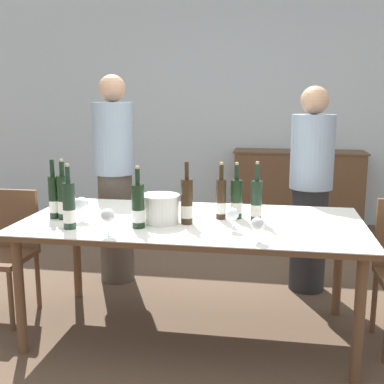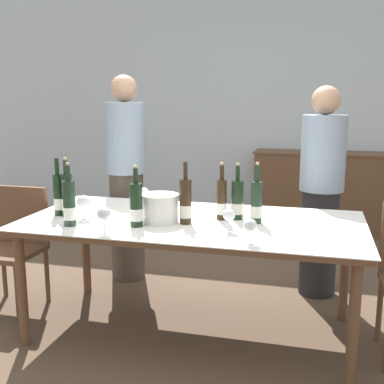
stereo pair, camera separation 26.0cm
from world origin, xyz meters
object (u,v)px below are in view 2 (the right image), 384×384
(wine_bottle_4, at_px, (58,195))
(wine_glass_3, at_px, (250,226))
(wine_bottle_3, at_px, (237,201))
(person_host, at_px, (126,179))
(wine_bottle_2, at_px, (69,204))
(wine_glass_0, at_px, (104,215))
(wine_glass_1, at_px, (152,197))
(wine_bottle_0, at_px, (136,206))
(dining_table, at_px, (192,229))
(wine_bottle_5, at_px, (67,196))
(wine_bottle_1, at_px, (256,203))
(wine_glass_4, at_px, (229,216))
(wine_glass_2, at_px, (84,202))
(wine_bottle_6, at_px, (186,203))
(wine_glass_5, at_px, (144,194))
(wine_bottle_7, at_px, (222,200))
(sideboard_cabinet, at_px, (319,191))
(ice_bucket, at_px, (160,207))
(person_guest_left, at_px, (321,193))
(chair_left_end, at_px, (15,239))

(wine_bottle_4, xyz_separation_m, wine_glass_3, (1.30, -0.31, -0.04))
(wine_bottle_3, height_order, person_host, person_host)
(wine_bottle_2, relative_size, wine_glass_0, 2.47)
(wine_glass_1, bearing_deg, wine_bottle_0, -84.60)
(wine_bottle_3, bearing_deg, wine_glass_0, -142.40)
(wine_bottle_4, bearing_deg, dining_table, 5.93)
(dining_table, xyz_separation_m, wine_glass_3, (0.42, -0.40, 0.15))
(dining_table, relative_size, wine_bottle_5, 5.54)
(wine_bottle_1, distance_m, wine_glass_4, 0.28)
(wine_glass_2, bearing_deg, wine_bottle_6, 3.94)
(wine_glass_4, relative_size, wine_glass_5, 0.92)
(wine_bottle_3, distance_m, wine_bottle_7, 0.10)
(wine_glass_4, bearing_deg, sideboard_cabinet, 80.13)
(wine_glass_1, xyz_separation_m, wine_glass_5, (-0.09, 0.07, 0.01))
(wine_glass_1, bearing_deg, wine_bottle_1, -10.46)
(dining_table, distance_m, wine_bottle_0, 0.41)
(ice_bucket, height_order, wine_bottle_4, wine_bottle_4)
(wine_bottle_4, distance_m, wine_glass_5, 0.57)
(wine_bottle_4, xyz_separation_m, wine_glass_0, (0.47, -0.33, -0.02))
(ice_bucket, height_order, wine_glass_3, ice_bucket)
(wine_glass_3, relative_size, person_guest_left, 0.08)
(wine_bottle_1, relative_size, wine_bottle_2, 0.98)
(wine_bottle_6, bearing_deg, wine_bottle_7, 39.15)
(wine_bottle_5, bearing_deg, wine_glass_2, -12.46)
(wine_bottle_6, bearing_deg, wine_glass_1, 139.52)
(wine_bottle_4, height_order, wine_glass_5, wine_bottle_4)
(person_host, bearing_deg, chair_left_end, -128.33)
(sideboard_cabinet, xyz_separation_m, wine_bottle_5, (-1.60, -2.90, 0.44))
(ice_bucket, distance_m, wine_bottle_0, 0.17)
(wine_bottle_4, bearing_deg, sideboard_cabinet, 59.83)
(wine_glass_3, bearing_deg, wine_glass_0, -178.80)
(wine_bottle_3, bearing_deg, person_guest_left, 56.05)
(ice_bucket, bearing_deg, wine_bottle_2, -156.31)
(wine_bottle_0, xyz_separation_m, wine_glass_5, (-0.12, 0.46, -0.02))
(wine_bottle_3, height_order, wine_bottle_7, wine_bottle_7)
(person_host, bearing_deg, wine_bottle_1, -33.71)
(dining_table, distance_m, wine_bottle_2, 0.77)
(wine_glass_4, xyz_separation_m, chair_left_end, (-1.63, 0.29, -0.35))
(wine_bottle_1, xyz_separation_m, wine_bottle_6, (-0.42, -0.13, 0.01))
(wine_bottle_5, distance_m, chair_left_end, 0.70)
(wine_glass_1, distance_m, person_host, 0.79)
(wine_bottle_1, xyz_separation_m, wine_bottle_7, (-0.22, 0.03, -0.00))
(wine_glass_4, xyz_separation_m, person_host, (-1.05, 1.03, 0.00))
(wine_bottle_2, distance_m, wine_glass_2, 0.18)
(wine_glass_4, xyz_separation_m, wine_glass_5, (-0.68, 0.44, 0.01))
(wine_bottle_4, distance_m, person_guest_left, 1.93)
(wine_bottle_7, relative_size, wine_glass_4, 2.67)
(dining_table, height_order, wine_bottle_4, wine_bottle_4)
(wine_bottle_3, bearing_deg, wine_glass_2, -165.87)
(ice_bucket, xyz_separation_m, wine_glass_4, (0.45, -0.11, -0.00))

